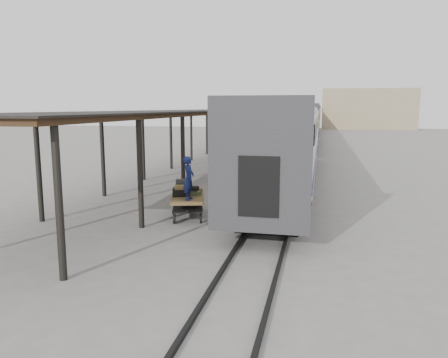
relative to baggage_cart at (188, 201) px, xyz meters
name	(u,v)px	position (x,y,z in m)	size (l,w,h in m)	color
ground	(193,216)	(0.15, 0.16, -0.65)	(160.00, 160.00, 0.00)	slate
train	(306,122)	(3.35, 33.96, 2.04)	(3.45, 76.01, 4.01)	silver
canopy	(231,111)	(-3.25, 24.16, 3.36)	(4.90, 64.30, 4.15)	#422B19
rails	(305,145)	(3.35, 34.16, -0.59)	(1.54, 150.00, 0.12)	black
building_far	(367,109)	(14.15, 78.16, 3.35)	(18.00, 10.00, 8.00)	tan
building_left	(254,113)	(-9.85, 82.16, 2.35)	(12.00, 8.00, 6.00)	tan
baggage_cart	(188,201)	(0.00, 0.00, 0.00)	(1.87, 2.65, 0.86)	brown
suitcase_stack	(185,190)	(-0.19, 0.27, 0.41)	(1.34, 1.42, 0.60)	#323134
luggage_tug	(237,154)	(-1.56, 18.56, -0.09)	(1.06, 1.49, 1.21)	maroon
porter	(189,178)	(0.25, -0.65, 1.04)	(0.60, 0.40, 1.66)	navy
pedestrian	(231,155)	(-1.25, 14.67, 0.25)	(1.06, 0.44, 1.80)	black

